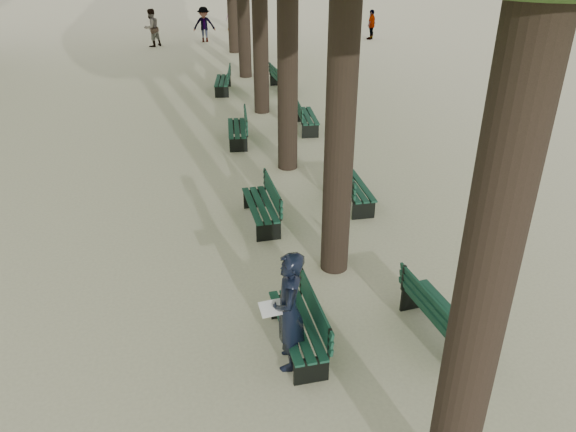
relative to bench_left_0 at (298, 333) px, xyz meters
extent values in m
plane|color=beige|center=(-0.37, -0.88, -0.27)|extent=(120.00, 120.00, 0.00)
cylinder|color=#33261C|center=(1.13, -2.88, 3.48)|extent=(0.52, 0.52, 7.50)
cylinder|color=#33261C|center=(1.13, 2.12, 3.48)|extent=(0.52, 0.52, 7.50)
cylinder|color=#33261C|center=(1.13, 7.12, 3.48)|extent=(0.52, 0.52, 7.50)
cube|color=black|center=(-0.02, 0.00, -0.05)|extent=(0.62, 1.83, 0.45)
cube|color=#0E3325|center=(-0.02, 0.00, 0.18)|extent=(0.64, 1.83, 0.04)
cube|color=#0E3325|center=(0.26, 0.01, 0.45)|extent=(0.14, 1.80, 0.40)
cube|color=black|center=(-0.02, 4.13, -0.05)|extent=(0.62, 1.83, 0.45)
cube|color=#0E3325|center=(-0.02, 4.13, 0.18)|extent=(0.64, 1.83, 0.04)
cube|color=#0E3325|center=(0.26, 4.14, 0.45)|extent=(0.14, 1.80, 0.40)
cube|color=black|center=(-0.02, 9.26, -0.05)|extent=(0.65, 1.83, 0.45)
cube|color=#0E3325|center=(-0.02, 9.26, 0.18)|extent=(0.67, 1.83, 0.04)
cube|color=#0E3325|center=(0.26, 9.24, 0.45)|extent=(0.17, 1.80, 0.40)
cube|color=black|center=(-0.02, 14.90, -0.05)|extent=(0.76, 1.85, 0.45)
cube|color=#0E3325|center=(-0.02, 14.90, 0.18)|extent=(0.78, 1.86, 0.04)
cube|color=#0E3325|center=(0.26, 14.86, 0.45)|extent=(0.28, 1.79, 0.40)
cube|color=black|center=(2.28, -0.16, -0.05)|extent=(0.74, 1.85, 0.45)
cube|color=#0E3325|center=(2.28, -0.16, 0.18)|extent=(0.76, 1.85, 0.04)
cube|color=#0E3325|center=(2.01, -0.19, 0.45)|extent=(0.27, 1.79, 0.40)
cube|color=black|center=(2.28, 4.70, -0.05)|extent=(0.54, 1.81, 0.45)
cube|color=#0E3325|center=(2.28, 4.70, 0.18)|extent=(0.56, 1.81, 0.04)
cube|color=#0E3325|center=(2.00, 4.70, 0.45)|extent=(0.06, 1.80, 0.40)
cube|color=black|center=(2.28, 10.03, -0.05)|extent=(0.61, 1.82, 0.45)
cube|color=#0E3325|center=(2.28, 10.03, 0.18)|extent=(0.63, 1.83, 0.04)
cube|color=#0E3325|center=(2.00, 10.04, 0.45)|extent=(0.13, 1.80, 0.40)
cube|color=black|center=(2.28, 14.71, -0.05)|extent=(0.68, 1.84, 0.45)
cube|color=#0E3325|center=(2.28, 14.71, 0.18)|extent=(0.70, 1.84, 0.04)
cube|color=#0E3325|center=(2.00, 14.69, 0.45)|extent=(0.20, 1.80, 0.40)
imported|color=black|center=(-0.20, -0.32, 0.69)|extent=(0.52, 0.83, 1.92)
cube|color=white|center=(-0.45, -0.32, 0.78)|extent=(0.37, 0.29, 0.12)
imported|color=#262628|center=(8.91, 24.17, 0.52)|extent=(0.83, 0.92, 1.58)
imported|color=#262628|center=(1.63, 28.52, 0.56)|extent=(0.86, 0.72, 1.65)
imported|color=#262628|center=(-0.18, 25.10, 0.63)|extent=(1.18, 0.39, 1.81)
imported|color=#262628|center=(-2.92, 24.33, 0.67)|extent=(0.92, 0.90, 1.88)
camera|label=1|loc=(-1.37, -6.68, 5.68)|focal=35.00mm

